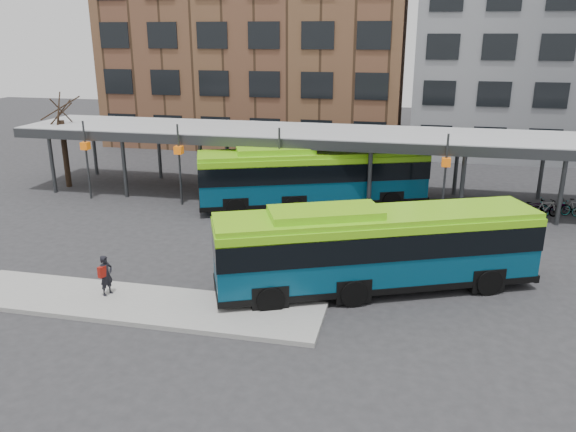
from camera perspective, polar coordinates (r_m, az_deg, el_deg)
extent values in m
plane|color=#28282B|center=(22.84, 0.91, -7.14)|extent=(120.00, 120.00, 0.00)
cube|color=gray|center=(21.97, -15.09, -8.62)|extent=(14.00, 3.00, 0.18)
cube|color=#999B9E|center=(34.00, 5.38, 8.27)|extent=(40.00, 6.00, 0.35)
cube|color=#383A3D|center=(31.10, 4.67, 7.10)|extent=(40.00, 0.15, 0.55)
cylinder|color=#383A3D|center=(38.68, -22.84, 4.95)|extent=(0.24, 0.24, 3.80)
cylinder|color=#383A3D|center=(42.76, -19.07, 6.51)|extent=(0.24, 0.24, 3.80)
cylinder|color=#383A3D|center=(36.06, -16.29, 4.78)|extent=(0.24, 0.24, 3.80)
cylinder|color=#383A3D|center=(40.41, -12.95, 6.42)|extent=(0.24, 0.24, 3.80)
cylinder|color=#383A3D|center=(33.97, -8.82, 4.51)|extent=(0.24, 0.24, 3.80)
cylinder|color=#383A3D|center=(38.56, -6.17, 6.23)|extent=(0.24, 0.24, 3.80)
cylinder|color=#383A3D|center=(32.53, -0.55, 4.12)|extent=(0.24, 0.24, 3.80)
cylinder|color=#383A3D|center=(37.29, 1.18, 5.92)|extent=(0.24, 0.24, 3.80)
cylinder|color=#383A3D|center=(31.81, 8.28, 3.62)|extent=(0.24, 0.24, 3.80)
cylinder|color=#383A3D|center=(36.67, 8.90, 5.50)|extent=(0.24, 0.24, 3.80)
cylinder|color=#383A3D|center=(31.88, 17.28, 3.01)|extent=(0.24, 0.24, 3.80)
cylinder|color=#383A3D|center=(36.73, 16.73, 4.97)|extent=(0.24, 0.24, 3.80)
cylinder|color=#383A3D|center=(32.71, 26.02, 2.35)|extent=(0.24, 0.24, 3.80)
cylinder|color=#383A3D|center=(37.45, 24.38, 4.37)|extent=(0.24, 0.24, 3.80)
cylinder|color=#383A3D|center=(36.28, -19.74, 5.33)|extent=(0.12, 0.12, 4.80)
cube|color=#DA5F0C|center=(36.11, -19.89, 6.72)|extent=(0.45, 0.45, 0.45)
cylinder|color=#383A3D|center=(33.51, -10.95, 5.09)|extent=(0.12, 0.12, 4.80)
cube|color=#DA5F0C|center=(33.33, -11.04, 6.60)|extent=(0.45, 0.45, 0.45)
cylinder|color=#383A3D|center=(31.65, -0.88, 4.66)|extent=(0.12, 0.12, 4.80)
cube|color=#DA5F0C|center=(31.46, -0.88, 6.26)|extent=(0.45, 0.45, 0.45)
cylinder|color=#383A3D|center=(30.91, 15.63, 3.66)|extent=(0.12, 0.12, 4.80)
cube|color=#DA5F0C|center=(30.70, 15.77, 5.29)|extent=(0.45, 0.45, 0.45)
cylinder|color=black|center=(39.82, -21.68, 5.87)|extent=(0.36, 0.36, 4.40)
cylinder|color=black|center=(39.36, -22.00, 9.57)|extent=(0.08, 1.63, 1.59)
cylinder|color=black|center=(39.50, -22.04, 9.59)|extent=(1.63, 0.13, 1.59)
cylinder|color=black|center=(39.47, -22.25, 9.56)|extent=(0.15, 1.63, 1.59)
cylinder|color=black|center=(39.33, -22.20, 9.54)|extent=(1.63, 0.10, 1.59)
cube|color=brown|center=(54.15, -2.83, 19.36)|extent=(26.00, 14.00, 22.00)
cube|color=slate|center=(53.61, 26.43, 16.55)|extent=(24.00, 14.00, 20.00)
cube|color=navy|center=(22.22, 8.96, -3.42)|extent=(12.58, 7.29, 2.62)
cube|color=black|center=(22.04, 9.02, -2.15)|extent=(12.66, 7.37, 0.99)
cube|color=#76CB14|center=(21.75, 9.13, 0.05)|extent=(12.54, 7.19, 0.21)
cube|color=#76CB14|center=(21.09, 3.79, 0.27)|extent=(4.59, 3.36, 0.37)
cube|color=black|center=(22.68, 8.81, -6.20)|extent=(12.67, 7.37, 0.25)
cylinder|color=black|center=(23.29, 19.69, -6.34)|extent=(1.09, 0.70, 1.05)
cylinder|color=black|center=(25.33, 16.88, -4.06)|extent=(1.09, 0.70, 1.05)
cylinder|color=black|center=(21.20, 6.70, -7.80)|extent=(1.09, 0.70, 1.05)
cylinder|color=black|center=(23.42, 4.89, -5.14)|extent=(1.09, 0.70, 1.05)
cylinder|color=black|center=(20.55, -1.79, -8.54)|extent=(1.09, 0.70, 1.05)
cylinder|color=black|center=(22.84, -2.77, -5.72)|extent=(1.09, 0.70, 1.05)
cube|color=navy|center=(32.67, 2.53, 3.89)|extent=(13.20, 7.27, 2.73)
cube|color=black|center=(32.54, 2.54, 4.82)|extent=(13.27, 7.35, 1.04)
cube|color=#76CB14|center=(32.34, 2.57, 6.42)|extent=(13.16, 7.16, 0.22)
cube|color=#76CB14|center=(31.95, -1.30, 6.69)|extent=(4.78, 3.41, 0.38)
cube|color=black|center=(32.99, 2.50, 1.81)|extent=(13.28, 7.35, 0.26)
cylinder|color=black|center=(32.87, 10.45, 1.52)|extent=(1.14, 0.70, 1.09)
cylinder|color=black|center=(35.30, 9.06, 2.74)|extent=(1.14, 0.70, 1.09)
cylinder|color=black|center=(31.50, 0.63, 1.10)|extent=(1.14, 0.70, 1.09)
cylinder|color=black|center=(34.03, -0.09, 2.39)|extent=(1.14, 0.70, 1.09)
cylinder|color=black|center=(31.16, -5.32, 0.84)|extent=(1.14, 0.70, 1.09)
cylinder|color=black|center=(33.71, -5.61, 2.16)|extent=(1.14, 0.70, 1.09)
imported|color=black|center=(22.52, -17.99, -5.74)|extent=(0.54, 0.67, 1.59)
cube|color=maroon|center=(22.34, -18.38, -5.40)|extent=(0.25, 0.33, 0.42)
imported|color=slate|center=(34.52, 23.58, 0.94)|extent=(1.81, 0.74, 0.93)
imported|color=slate|center=(34.18, 24.73, 0.71)|extent=(1.76, 0.99, 1.02)
imported|color=slate|center=(34.67, 25.54, 0.77)|extent=(1.93, 1.19, 0.96)
imported|color=slate|center=(35.09, 27.20, 0.75)|extent=(1.71, 0.87, 0.99)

